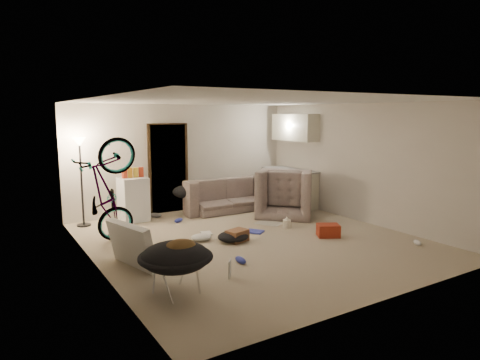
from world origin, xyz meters
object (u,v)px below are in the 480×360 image
saucer_chair (176,264)px  mini_fridge (133,199)px  floor_lamp (80,163)px  drink_case_b (328,230)px  armchair (286,197)px  bicycle (107,216)px  drink_case_a (237,236)px  juicer (287,223)px  tv_box (131,245)px  sofa (221,198)px  kitchen_counter (290,188)px

saucer_chair → mini_fridge: bearing=79.5°
floor_lamp → drink_case_b: size_ratio=4.51×
armchair → bicycle: size_ratio=0.63×
drink_case_a → armchair: bearing=15.4°
bicycle → juicer: bicycle is taller
saucer_chair → tv_box: bearing=98.1°
sofa → juicer: 2.14m
saucer_chair → drink_case_a: size_ratio=2.53×
kitchen_counter → bicycle: size_ratio=0.78×
bicycle → drink_case_a: (2.02, -1.07, -0.40)m
tv_box → drink_case_b: tv_box is taller
drink_case_a → juicer: 1.37m
tv_box → juicer: tv_box is taller
sofa → drink_case_a: (-1.01, -2.39, -0.19)m
drink_case_a → bicycle: bearing=136.3°
bicycle → tv_box: 1.37m
armchair → drink_case_b: size_ratio=3.00×
saucer_chair → drink_case_b: 3.59m
drink_case_b → juicer: (-0.28, 0.91, -0.02)m
floor_lamp → saucer_chair: 4.23m
mini_fridge → drink_case_b: 4.15m
mini_fridge → tv_box: size_ratio=0.92×
tv_box → juicer: (3.36, 0.57, -0.24)m
sofa → saucer_chair: bearing=54.5°
kitchen_counter → mini_fridge: (-3.81, 0.55, 0.03)m
floor_lamp → drink_case_b: (3.74, -3.22, -1.19)m
kitchen_counter → mini_fridge: mini_fridge is taller
kitchen_counter → sofa: kitchen_counter is taller
kitchen_counter → saucer_chair: 5.73m
floor_lamp → juicer: 4.33m
sofa → drink_case_b: 3.08m
drink_case_b → kitchen_counter: bearing=96.2°
kitchen_counter → drink_case_b: size_ratio=3.74×
drink_case_b → floor_lamp: bearing=168.6°
floor_lamp → juicer: bearing=-33.7°
kitchen_counter → bicycle: 4.81m
floor_lamp → armchair: 4.50m
mini_fridge → drink_case_b: size_ratio=2.34×
floor_lamp → mini_fridge: floor_lamp is taller
tv_box → drink_case_a: 2.05m
bicycle → mini_fridge: size_ratio=2.05×
mini_fridge → drink_case_a: (1.10, -2.49, -0.36)m
kitchen_counter → armchair: 0.92m
mini_fridge → drink_case_a: size_ratio=2.50×
drink_case_b → juicer: juicer is taller
bicycle → mini_fridge: 1.69m
drink_case_a → drink_case_b: 1.74m
bicycle → saucer_chair: 2.62m
mini_fridge → drink_case_b: bearing=-50.8°
sofa → juicer: size_ratio=8.56×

